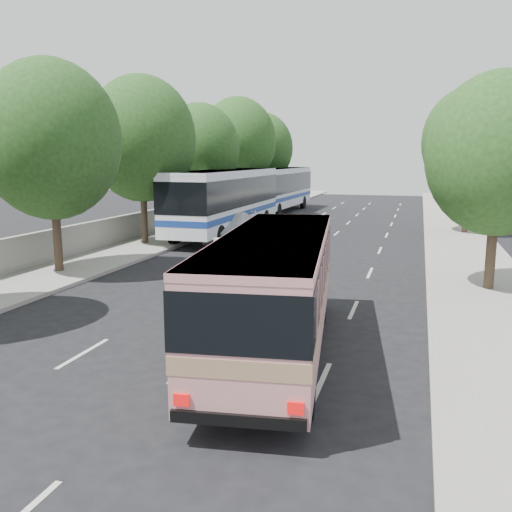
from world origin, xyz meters
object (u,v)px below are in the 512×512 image
at_px(pink_taxi, 220,257).
at_px(tour_coach_rear, 279,186).
at_px(white_pickup, 231,227).
at_px(tour_coach_front, 226,196).
at_px(pink_bus, 275,280).

distance_m(pink_taxi, tour_coach_rear, 26.65).
height_order(white_pickup, tour_coach_front, tour_coach_front).
bearing_deg(white_pickup, pink_taxi, -80.08).
bearing_deg(pink_taxi, white_pickup, 98.43).
height_order(pink_taxi, tour_coach_rear, tour_coach_rear).
height_order(tour_coach_front, tour_coach_rear, tour_coach_front).
bearing_deg(tour_coach_rear, pink_bus, -74.00).
bearing_deg(pink_bus, tour_coach_rear, 96.72).
xyz_separation_m(white_pickup, tour_coach_rear, (-1.64, 17.77, 1.55)).
bearing_deg(tour_coach_front, tour_coach_rear, 91.73).
xyz_separation_m(pink_bus, white_pickup, (-7.25, 17.36, -1.07)).
distance_m(pink_taxi, tour_coach_front, 11.60).
height_order(white_pickup, tour_coach_rear, tour_coach_rear).
relative_size(pink_bus, pink_taxi, 2.53).
xyz_separation_m(tour_coach_front, tour_coach_rear, (-0.47, 15.42, -0.10)).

